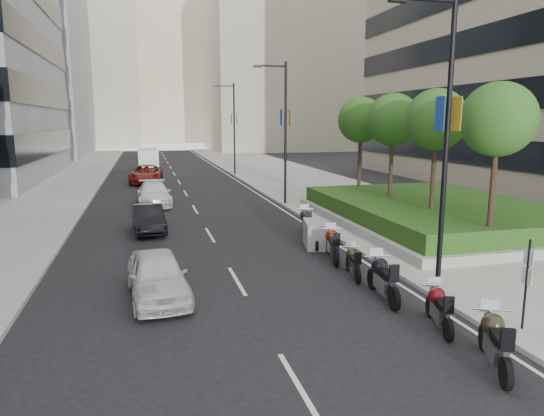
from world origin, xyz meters
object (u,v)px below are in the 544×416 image
object	(u,v)px
lamp_post_0	(442,132)
motorcycle_5	(314,234)
motorcycle_2	(383,278)
car_b	(149,219)
motorcycle_0	(495,341)
car_c	(154,194)
car_d	(146,174)
motorcycle_3	(353,262)
motorcycle_6	(306,222)
delivery_van	(149,161)
lamp_post_1	(283,126)
lamp_post_2	(233,124)
parking_sign	(527,280)
motorcycle_4	(333,244)
car_a	(157,275)
motorcycle_1	(439,308)

from	to	relation	value
lamp_post_0	motorcycle_5	world-z (taller)	lamp_post_0
motorcycle_2	car_b	xyz separation A→B (m)	(-6.83, 11.24, 0.00)
motorcycle_0	car_c	bearing A→B (deg)	40.29
car_d	motorcycle_5	bearing A→B (deg)	-69.51
lamp_post_0	motorcycle_3	distance (m)	5.39
motorcycle_0	motorcycle_3	bearing A→B (deg)	27.51
lamp_post_0	motorcycle_0	world-z (taller)	lamp_post_0
motorcycle_5	motorcycle_6	xyz separation A→B (m)	(0.37, 2.17, 0.08)
car_c	delivery_van	xyz separation A→B (m)	(-0.09, 23.07, 0.35)
lamp_post_1	motorcycle_6	xyz separation A→B (m)	(-1.21, -8.24, -4.42)
lamp_post_2	delivery_van	world-z (taller)	lamp_post_2
lamp_post_0	car_d	size ratio (longest dim) A/B	1.59
parking_sign	motorcycle_4	bearing A→B (deg)	106.29
motorcycle_3	delivery_van	xyz separation A→B (m)	(-6.50, 39.91, 0.55)
motorcycle_2	lamp_post_0	bearing A→B (deg)	-91.47
motorcycle_2	car_d	distance (m)	31.57
parking_sign	motorcycle_3	xyz separation A→B (m)	(-2.27, 5.41, -0.93)
motorcycle_0	motorcycle_5	world-z (taller)	motorcycle_0
car_a	car_d	distance (m)	29.02
lamp_post_2	motorcycle_5	xyz separation A→B (m)	(-1.59, -28.41, -4.50)
car_a	car_d	world-z (taller)	car_d
motorcycle_2	car_a	bearing A→B (deg)	80.99
car_c	motorcycle_2	bearing A→B (deg)	-73.30
motorcycle_1	motorcycle_2	size ratio (longest dim) A/B	0.83
motorcycle_0	car_d	size ratio (longest dim) A/B	0.39
lamp_post_2	motorcycle_6	world-z (taller)	lamp_post_2
lamp_post_1	motorcycle_5	size ratio (longest dim) A/B	4.55
delivery_van	lamp_post_1	bearing A→B (deg)	-72.10
motorcycle_0	motorcycle_6	xyz separation A→B (m)	(0.01, 13.02, 0.02)
parking_sign	motorcycle_0	size ratio (longest dim) A/B	1.14
parking_sign	motorcycle_4	xyz separation A→B (m)	(-2.20, 7.53, -0.83)
motorcycle_4	car_c	world-z (taller)	car_c
motorcycle_0	motorcycle_1	size ratio (longest dim) A/B	1.07
lamp_post_1	motorcycle_4	size ratio (longest dim) A/B	3.87
motorcycle_0	motorcycle_5	distance (m)	10.85
lamp_post_1	delivery_van	xyz separation A→B (m)	(-8.12, 25.32, -3.99)
motorcycle_5	delivery_van	world-z (taller)	delivery_van
parking_sign	motorcycle_0	bearing A→B (deg)	-146.22
parking_sign	car_c	distance (m)	23.91
motorcycle_2	motorcycle_3	world-z (taller)	motorcycle_2
lamp_post_2	motorcycle_5	distance (m)	28.81
motorcycle_6	car_b	distance (m)	7.73
parking_sign	motorcycle_4	size ratio (longest dim) A/B	1.07
lamp_post_2	motorcycle_3	world-z (taller)	lamp_post_2
lamp_post_0	motorcycle_2	xyz separation A→B (m)	(-1.63, 0.22, -4.41)
motorcycle_3	motorcycle_1	bearing A→B (deg)	-163.43
motorcycle_6	car_a	bearing A→B (deg)	144.48
lamp_post_2	lamp_post_1	bearing A→B (deg)	-90.00
motorcycle_2	motorcycle_4	world-z (taller)	motorcycle_2
parking_sign	delivery_van	distance (m)	46.17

